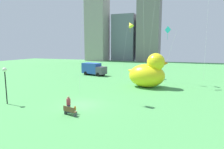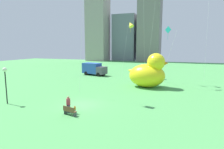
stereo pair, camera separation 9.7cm
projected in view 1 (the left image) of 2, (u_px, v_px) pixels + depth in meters
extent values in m
plane|color=#49974E|center=(82.00, 105.00, 21.84)|extent=(140.00, 140.00, 0.00)
cube|color=brown|center=(70.00, 111.00, 18.43)|extent=(1.53, 0.78, 0.06)
cube|color=brown|center=(69.00, 109.00, 18.23)|extent=(1.44, 0.41, 0.45)
cube|color=#47474C|center=(66.00, 112.00, 18.82)|extent=(0.17, 0.38, 0.39)
cube|color=#47474C|center=(75.00, 115.00, 18.10)|extent=(0.17, 0.38, 0.39)
cylinder|color=#38476B|center=(68.00, 109.00, 19.16)|extent=(0.19, 0.19, 0.83)
cylinder|color=#38476B|center=(70.00, 109.00, 19.09)|extent=(0.19, 0.19, 0.83)
cylinder|color=#B23F4C|center=(68.00, 102.00, 19.02)|extent=(0.42, 0.42, 0.63)
sphere|color=#A87C5B|center=(68.00, 98.00, 18.95)|extent=(0.24, 0.24, 0.24)
cylinder|color=silver|center=(75.00, 112.00, 18.85)|extent=(0.09, 0.09, 0.41)
cylinder|color=silver|center=(76.00, 112.00, 18.82)|extent=(0.09, 0.09, 0.41)
cylinder|color=gold|center=(75.00, 108.00, 18.79)|extent=(0.21, 0.21, 0.31)
sphere|color=#A87C5B|center=(75.00, 106.00, 18.75)|extent=(0.12, 0.12, 0.12)
ellipsoid|color=yellow|center=(147.00, 76.00, 31.26)|extent=(5.88, 4.35, 3.84)
sphere|color=yellow|center=(156.00, 62.00, 30.46)|extent=(2.86, 2.86, 2.86)
cone|color=orange|center=(164.00, 63.00, 30.05)|extent=(1.29, 1.29, 1.29)
cone|color=yellow|center=(132.00, 71.00, 32.03)|extent=(1.76, 1.53, 1.85)
cylinder|color=black|center=(6.00, 88.00, 21.90)|extent=(0.12, 0.12, 3.82)
sphere|color=#EAEACC|center=(5.00, 70.00, 21.59)|extent=(0.50, 0.50, 0.50)
cube|color=#264CA5|center=(91.00, 68.00, 44.79)|extent=(4.63, 3.21, 2.40)
cube|color=#4C4C56|center=(101.00, 70.00, 43.25)|extent=(2.13, 2.62, 1.68)
cylinder|color=black|center=(101.00, 74.00, 43.48)|extent=(1.43, 2.54, 0.90)
cylinder|color=black|center=(89.00, 73.00, 45.44)|extent=(1.43, 2.54, 0.90)
cube|color=#9E938C|center=(97.00, 19.00, 90.53)|extent=(9.50, 9.01, 39.50)
cube|color=slate|center=(125.00, 38.00, 93.62)|extent=(10.95, 10.24, 21.83)
cube|color=gray|center=(149.00, 18.00, 86.92)|extent=(9.93, 10.61, 39.67)
cylinder|color=silver|center=(151.00, 35.00, 35.92)|extent=(1.52, 0.19, 17.50)
cylinder|color=silver|center=(207.00, 25.00, 36.99)|extent=(0.19, 2.43, 21.66)
cylinder|color=silver|center=(81.00, 41.00, 24.66)|extent=(1.42, 0.61, 14.62)
cylinder|color=silver|center=(168.00, 57.00, 35.23)|extent=(2.56, 0.45, 9.60)
cube|color=teal|center=(168.00, 30.00, 33.43)|extent=(1.10, 0.74, 1.27)
cylinder|color=teal|center=(168.00, 35.00, 33.56)|extent=(0.04, 0.04, 1.60)
cylinder|color=silver|center=(124.00, 51.00, 42.00)|extent=(0.63, 2.65, 11.37)
cone|color=yellow|center=(130.00, 24.00, 40.46)|extent=(1.87, 1.71, 1.52)
cylinder|color=yellow|center=(130.00, 29.00, 40.59)|extent=(0.04, 0.04, 1.60)
cylinder|color=silver|center=(144.00, 23.00, 33.28)|extent=(0.14, 3.96, 21.49)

